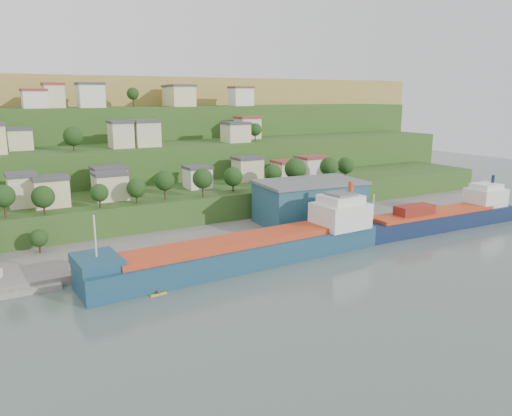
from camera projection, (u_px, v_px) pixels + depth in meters
ground at (240, 279)px, 110.12m from camera, size 500.00×500.00×0.00m
quay at (255, 236)px, 143.52m from camera, size 220.00×26.00×4.00m
hillside at (83, 175)px, 252.72m from camera, size 360.00×210.76×96.00m
cargo_ship_near at (252, 251)px, 119.84m from camera, size 76.61×15.41×19.57m
cargo_ship_far at (442, 219)px, 152.87m from camera, size 60.75×11.79×16.43m
warehouse at (309, 202)px, 149.79m from camera, size 32.54×21.64×12.80m
kayak_orange at (187, 284)px, 106.73m from camera, size 3.28×1.81×0.83m
kayak_yellow at (159, 294)px, 101.26m from camera, size 3.49×0.87×0.86m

